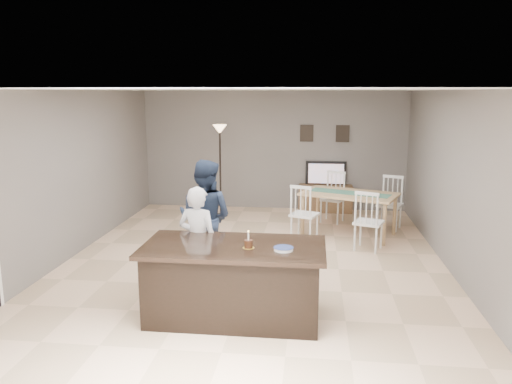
# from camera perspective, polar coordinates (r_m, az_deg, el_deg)

# --- Properties ---
(floor) EXTENTS (8.00, 8.00, 0.00)m
(floor) POSITION_cam_1_polar(r_m,az_deg,el_deg) (7.88, -0.41, -8.42)
(floor) COLOR #DBB18C
(floor) RESTS_ON ground
(room_shell) EXTENTS (8.00, 8.00, 8.00)m
(room_shell) POSITION_cam_1_polar(r_m,az_deg,el_deg) (7.48, -0.43, 3.75)
(room_shell) COLOR slate
(room_shell) RESTS_ON floor
(kitchen_island) EXTENTS (2.15, 1.10, 0.90)m
(kitchen_island) POSITION_cam_1_polar(r_m,az_deg,el_deg) (6.05, -2.52, -10.12)
(kitchen_island) COLOR black
(kitchen_island) RESTS_ON floor
(tv_console) EXTENTS (1.20, 0.40, 0.60)m
(tv_console) POSITION_cam_1_polar(r_m,az_deg,el_deg) (11.38, 7.92, -0.73)
(tv_console) COLOR brown
(tv_console) RESTS_ON floor
(television) EXTENTS (0.91, 0.12, 0.53)m
(television) POSITION_cam_1_polar(r_m,az_deg,el_deg) (11.35, 7.99, 2.12)
(television) COLOR black
(television) RESTS_ON tv_console
(tv_screen_glow) EXTENTS (0.78, 0.00, 0.78)m
(tv_screen_glow) POSITION_cam_1_polar(r_m,az_deg,el_deg) (11.27, 8.00, 2.09)
(tv_screen_glow) COLOR orange
(tv_screen_glow) RESTS_ON tv_console
(picture_frames) EXTENTS (1.10, 0.02, 0.38)m
(picture_frames) POSITION_cam_1_polar(r_m,az_deg,el_deg) (11.37, 7.84, 6.65)
(picture_frames) COLOR black
(picture_frames) RESTS_ON room_shell
(woman) EXTENTS (0.61, 0.48, 1.49)m
(woman) POSITION_cam_1_polar(r_m,az_deg,el_deg) (6.57, -6.63, -5.74)
(woman) COLOR silver
(woman) RESTS_ON floor
(man) EXTENTS (0.97, 0.83, 1.72)m
(man) POSITION_cam_1_polar(r_m,az_deg,el_deg) (7.31, -5.85, -3.01)
(man) COLOR #1B263C
(man) RESTS_ON floor
(birthday_cake) EXTENTS (0.13, 0.13, 0.21)m
(birthday_cake) POSITION_cam_1_polar(r_m,az_deg,el_deg) (5.78, -0.87, -5.94)
(birthday_cake) COLOR yellow
(birthday_cake) RESTS_ON kitchen_island
(plate_stack) EXTENTS (0.23, 0.23, 0.04)m
(plate_stack) POSITION_cam_1_polar(r_m,az_deg,el_deg) (5.72, 3.16, -6.50)
(plate_stack) COLOR white
(plate_stack) RESTS_ON kitchen_island
(dining_table) EXTENTS (2.22, 2.39, 1.05)m
(dining_table) POSITION_cam_1_polar(r_m,az_deg,el_deg) (9.54, 10.60, -0.92)
(dining_table) COLOR #A28258
(dining_table) RESTS_ON floor
(floor_lamp) EXTENTS (0.30, 0.30, 1.99)m
(floor_lamp) POSITION_cam_1_polar(r_m,az_deg,el_deg) (10.70, -4.15, 5.30)
(floor_lamp) COLOR black
(floor_lamp) RESTS_ON floor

